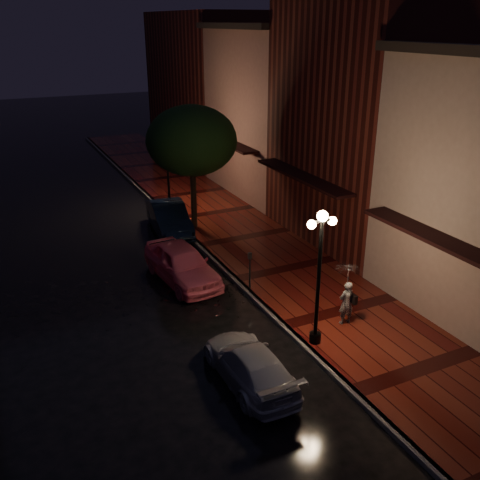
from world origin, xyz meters
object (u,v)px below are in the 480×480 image
silver_car (250,364)px  woman_with_umbrella (348,285)px  navy_car (169,218)px  pink_car (182,264)px  streetlamp_near (319,271)px  parking_meter (250,267)px  street_tree (192,143)px  streetlamp_far (167,164)px

silver_car → woman_with_umbrella: (4.13, 1.24, 0.97)m
navy_car → pink_car: bearing=-96.7°
streetlamp_near → parking_meter: size_ratio=3.04×
navy_car → street_tree: bearing=-3.6°
street_tree → silver_car: size_ratio=1.49×
streetlamp_near → street_tree: size_ratio=0.74×
navy_car → woman_with_umbrella: woman_with_umbrella is taller
streetlamp_near → navy_car: size_ratio=0.99×
streetlamp_far → pink_car: (-2.17, -7.98, -1.87)m
streetlamp_near → woman_with_umbrella: size_ratio=2.05×
woman_with_umbrella → silver_car: bearing=16.0°
pink_car → woman_with_umbrella: size_ratio=2.05×
streetlamp_near → streetlamp_far: size_ratio=1.00×
streetlamp_near → silver_car: 3.39m
woman_with_umbrella → parking_meter: woman_with_umbrella is taller
streetlamp_near → navy_car: 11.41m
streetlamp_near → silver_car: size_ratio=1.11×
streetlamp_far → parking_meter: 10.00m
pink_car → navy_car: (1.22, 5.19, -0.02)m
pink_car → parking_meter: parking_meter is taller
streetlamp_far → street_tree: street_tree is taller
woman_with_umbrella → pink_car: bearing=-56.9°
streetlamp_far → navy_car: size_ratio=0.99×
navy_car → parking_meter: bearing=-77.4°
street_tree → navy_car: bearing=169.8°
silver_car → parking_meter: bearing=-116.4°
parking_meter → pink_car: bearing=144.4°
streetlamp_near → silver_car: bearing=-164.7°
navy_car → parking_meter: (0.75, -7.08, 0.29)m
streetlamp_near → pink_car: 6.67m
pink_car → navy_car: pink_car is taller
pink_car → streetlamp_near: bearing=-75.7°
streetlamp_near → navy_car: (-0.95, 11.21, -1.88)m
silver_car → streetlamp_near: bearing=-164.6°
street_tree → navy_car: 3.74m
streetlamp_far → pink_car: size_ratio=1.00×
pink_car → woman_with_umbrella: woman_with_umbrella is taller
navy_car → streetlamp_near: bearing=-78.6°
streetlamp_near → streetlamp_far: (0.00, 14.00, 0.00)m
navy_car → silver_car: (-1.67, -11.92, -0.15)m
street_tree → pink_car: bearing=-116.0°
street_tree → streetlamp_far: bearing=94.9°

